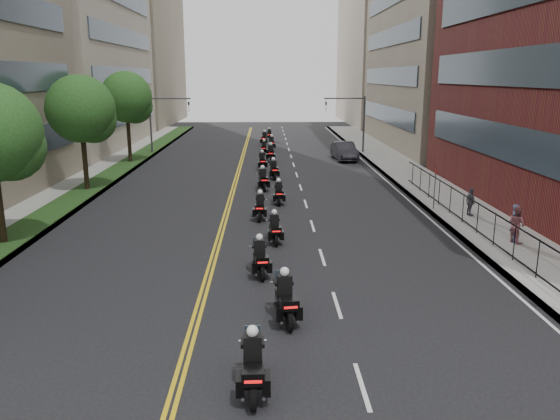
# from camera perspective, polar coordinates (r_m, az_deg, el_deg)

# --- Properties ---
(ground) EXTENTS (160.00, 160.00, 0.00)m
(ground) POSITION_cam_1_polar(r_m,az_deg,el_deg) (14.35, -4.78, -18.05)
(ground) COLOR black
(ground) RESTS_ON ground
(sidewalk_right) EXTENTS (4.00, 90.00, 0.15)m
(sidewalk_right) POSITION_cam_1_polar(r_m,az_deg,el_deg) (39.52, 15.02, 2.46)
(sidewalk_right) COLOR gray
(sidewalk_right) RESTS_ON ground
(sidewalk_left) EXTENTS (4.00, 90.00, 0.15)m
(sidewalk_left) POSITION_cam_1_polar(r_m,az_deg,el_deg) (40.02, -20.13, 2.22)
(sidewalk_left) COLOR gray
(sidewalk_left) RESTS_ON ground
(grass_strip) EXTENTS (2.00, 90.00, 0.04)m
(grass_strip) POSITION_cam_1_polar(r_m,az_deg,el_deg) (39.76, -19.04, 2.38)
(grass_strip) COLOR #173D16
(grass_strip) RESTS_ON sidewalk_left
(building_right_tan) EXTENTS (15.11, 28.00, 30.00)m
(building_right_tan) POSITION_cam_1_polar(r_m,az_deg,el_deg) (64.03, 18.52, 19.87)
(building_right_tan) COLOR #7B6A59
(building_right_tan) RESTS_ON ground
(building_right_far) EXTENTS (15.00, 28.00, 26.00)m
(building_right_far) POSITION_cam_1_polar(r_m,az_deg,el_deg) (92.66, 11.98, 16.96)
(building_right_far) COLOR #A69986
(building_right_far) RESTS_ON ground
(building_left_far) EXTENTS (16.00, 28.00, 26.00)m
(building_left_far) POSITION_cam_1_polar(r_m,az_deg,el_deg) (93.16, -16.33, 16.69)
(building_left_far) COLOR #7B6A59
(building_left_far) RESTS_ON ground
(iron_fence) EXTENTS (0.05, 28.00, 1.50)m
(iron_fence) POSITION_cam_1_polar(r_m,az_deg,el_deg) (27.05, 20.70, -1.32)
(iron_fence) COLOR black
(iron_fence) RESTS_ON sidewalk_right
(street_trees) EXTENTS (4.40, 38.40, 7.98)m
(street_trees) POSITION_cam_1_polar(r_m,az_deg,el_deg) (33.07, -22.76, 8.58)
(street_trees) COLOR black
(street_trees) RESTS_ON ground
(traffic_signal_right) EXTENTS (4.09, 0.20, 5.60)m
(traffic_signal_right) POSITION_cam_1_polar(r_m,az_deg,el_deg) (54.99, 7.79, 9.72)
(traffic_signal_right) COLOR #3F3F44
(traffic_signal_right) RESTS_ON ground
(traffic_signal_left) EXTENTS (4.09, 0.20, 5.60)m
(traffic_signal_left) POSITION_cam_1_polar(r_m,az_deg,el_deg) (55.28, -12.42, 9.54)
(traffic_signal_left) COLOR #3F3F44
(traffic_signal_left) RESTS_ON ground
(motorcycle_0) EXTENTS (0.54, 2.32, 1.71)m
(motorcycle_0) POSITION_cam_1_polar(r_m,az_deg,el_deg) (13.83, -2.85, -16.08)
(motorcycle_0) COLOR black
(motorcycle_0) RESTS_ON ground
(motorcycle_1) EXTENTS (0.72, 2.36, 1.75)m
(motorcycle_1) POSITION_cam_1_polar(r_m,az_deg,el_deg) (17.42, 0.56, -9.42)
(motorcycle_1) COLOR black
(motorcycle_1) RESTS_ON ground
(motorcycle_2) EXTENTS (0.65, 2.20, 1.63)m
(motorcycle_2) POSITION_cam_1_polar(r_m,az_deg,el_deg) (21.29, -2.10, -5.14)
(motorcycle_2) COLOR black
(motorcycle_2) RESTS_ON ground
(motorcycle_3) EXTENTS (0.56, 2.11, 1.55)m
(motorcycle_3) POSITION_cam_1_polar(r_m,az_deg,el_deg) (25.35, -0.57, -2.06)
(motorcycle_3) COLOR black
(motorcycle_3) RESTS_ON ground
(motorcycle_4) EXTENTS (0.51, 2.18, 1.61)m
(motorcycle_4) POSITION_cam_1_polar(r_m,az_deg,el_deg) (29.48, -2.09, 0.25)
(motorcycle_4) COLOR black
(motorcycle_4) RESTS_ON ground
(motorcycle_5) EXTENTS (0.49, 2.11, 1.56)m
(motorcycle_5) POSITION_cam_1_polar(r_m,az_deg,el_deg) (33.02, -0.13, 1.71)
(motorcycle_5) COLOR black
(motorcycle_5) RESTS_ON ground
(motorcycle_6) EXTENTS (0.68, 2.29, 1.69)m
(motorcycle_6) POSITION_cam_1_polar(r_m,az_deg,el_deg) (36.99, -1.81, 3.11)
(motorcycle_6) COLOR black
(motorcycle_6) RESTS_ON ground
(motorcycle_7) EXTENTS (0.63, 2.19, 1.62)m
(motorcycle_7) POSITION_cam_1_polar(r_m,az_deg,el_deg) (41.07, -0.68, 4.16)
(motorcycle_7) COLOR black
(motorcycle_7) RESTS_ON ground
(motorcycle_8) EXTENTS (0.58, 2.22, 1.64)m
(motorcycle_8) POSITION_cam_1_polar(r_m,az_deg,el_deg) (45.14, -1.88, 5.05)
(motorcycle_8) COLOR black
(motorcycle_8) RESTS_ON ground
(motorcycle_9) EXTENTS (0.54, 2.35, 1.74)m
(motorcycle_9) POSITION_cam_1_polar(r_m,az_deg,el_deg) (49.46, -0.98, 5.88)
(motorcycle_9) COLOR black
(motorcycle_9) RESTS_ON ground
(motorcycle_10) EXTENTS (0.50, 2.16, 1.59)m
(motorcycle_10) POSITION_cam_1_polar(r_m,az_deg,el_deg) (53.37, -1.68, 6.40)
(motorcycle_10) COLOR black
(motorcycle_10) RESTS_ON ground
(motorcycle_11) EXTENTS (0.51, 2.18, 1.61)m
(motorcycle_11) POSITION_cam_1_polar(r_m,az_deg,el_deg) (57.32, -0.88, 6.93)
(motorcycle_11) COLOR black
(motorcycle_11) RESTS_ON ground
(motorcycle_12) EXTENTS (0.69, 2.31, 1.71)m
(motorcycle_12) POSITION_cam_1_polar(r_m,az_deg,el_deg) (61.26, -1.64, 7.41)
(motorcycle_12) COLOR black
(motorcycle_12) RESTS_ON ground
(motorcycle_13) EXTENTS (0.48, 2.09, 1.54)m
(motorcycle_13) POSITION_cam_1_polar(r_m,az_deg,el_deg) (65.98, -1.12, 7.82)
(motorcycle_13) COLOR black
(motorcycle_13) RESTS_ON ground
(parked_sedan) EXTENTS (2.11, 5.08, 1.63)m
(parked_sedan) POSITION_cam_1_polar(r_m,az_deg,el_deg) (50.77, 6.73, 6.14)
(parked_sedan) COLOR black
(parked_sedan) RESTS_ON ground
(pedestrian_a) EXTENTS (0.47, 0.67, 1.75)m
(pedestrian_a) POSITION_cam_1_polar(r_m,az_deg,el_deg) (27.14, 23.37, -1.25)
(pedestrian_a) COLOR #475782
(pedestrian_a) RESTS_ON sidewalk_right
(pedestrian_b) EXTENTS (0.90, 1.01, 1.71)m
(pedestrian_b) POSITION_cam_1_polar(r_m,az_deg,el_deg) (27.02, 23.50, -1.38)
(pedestrian_b) COLOR #965258
(pedestrian_b) RESTS_ON sidewalk_right
(pedestrian_c) EXTENTS (0.48, 0.93, 1.53)m
(pedestrian_c) POSITION_cam_1_polar(r_m,az_deg,el_deg) (31.29, 19.29, 0.79)
(pedestrian_c) COLOR #46474E
(pedestrian_c) RESTS_ON sidewalk_right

